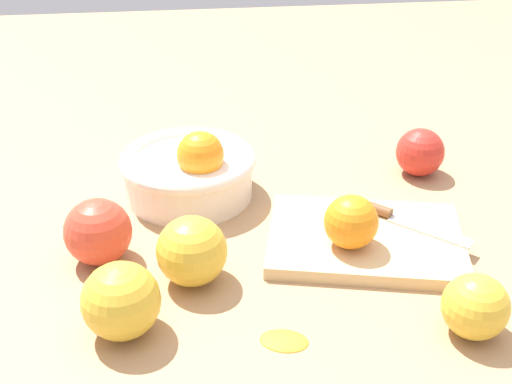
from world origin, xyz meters
The scene contains 11 objects.
ground_plane centered at (0.00, 0.00, 0.00)m, with size 2.40×2.40×0.00m, color tan.
bowl centered at (-0.12, 0.15, 0.04)m, with size 0.19×0.19×0.11m.
cutting_board centered at (0.10, -0.01, 0.01)m, with size 0.24×0.18×0.02m, color #DBB77F.
orange_on_board centered at (0.07, -0.03, 0.05)m, with size 0.07×0.07×0.07m, color orange.
knife centered at (0.15, 0.01, 0.02)m, with size 0.12×0.12×0.01m.
apple_back_right centered at (0.23, 0.17, 0.04)m, with size 0.07×0.07×0.07m, color red.
apple_front_left centered at (-0.20, -0.14, 0.04)m, with size 0.08×0.08×0.08m, color gold.
apple_mid_left centered at (-0.23, 0.00, 0.04)m, with size 0.08×0.08×0.08m, color #D6422D.
apple_front_right centered at (0.17, -0.18, 0.04)m, with size 0.07×0.07×0.07m, color gold.
apple_front_left_2 centered at (-0.12, -0.06, 0.04)m, with size 0.08×0.08×0.08m, color gold.
citrus_peel centered at (-0.03, -0.17, 0.00)m, with size 0.05×0.04×0.01m, color orange.
Camera 1 is at (-0.13, -0.68, 0.48)m, focal length 46.26 mm.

